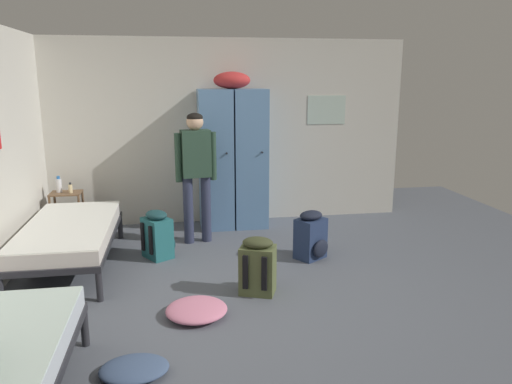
% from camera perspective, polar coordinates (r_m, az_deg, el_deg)
% --- Properties ---
extents(ground_plane, '(8.36, 8.36, 0.00)m').
position_cam_1_polar(ground_plane, '(4.65, 0.54, -12.20)').
color(ground_plane, '#565B66').
extents(room_backdrop, '(4.98, 5.28, 2.52)m').
position_cam_1_polar(room_backdrop, '(5.51, -14.86, 5.04)').
color(room_backdrop, beige).
rests_on(room_backdrop, ground_plane).
extents(locker_bank, '(0.90, 0.55, 2.07)m').
position_cam_1_polar(locker_bank, '(6.60, -2.72, 4.20)').
color(locker_bank, '#5B84B2').
rests_on(locker_bank, ground_plane).
extents(shelf_unit, '(0.38, 0.30, 0.57)m').
position_cam_1_polar(shelf_unit, '(6.75, -21.06, -1.89)').
color(shelf_unit, brown).
rests_on(shelf_unit, ground_plane).
extents(bed_left_rear, '(0.90, 1.90, 0.49)m').
position_cam_1_polar(bed_left_rear, '(5.60, -20.86, -4.47)').
color(bed_left_rear, '#28282D').
rests_on(bed_left_rear, ground_plane).
extents(person_traveler, '(0.50, 0.25, 1.59)m').
position_cam_1_polar(person_traveler, '(5.96, -6.97, 3.05)').
color(person_traveler, '#2D334C').
rests_on(person_traveler, ground_plane).
extents(water_bottle, '(0.07, 0.07, 0.21)m').
position_cam_1_polar(water_bottle, '(6.71, -21.92, 0.75)').
color(water_bottle, white).
rests_on(water_bottle, shelf_unit).
extents(lotion_bottle, '(0.05, 0.05, 0.13)m').
position_cam_1_polar(lotion_bottle, '(6.63, -20.74, 0.40)').
color(lotion_bottle, beige).
rests_on(lotion_bottle, shelf_unit).
extents(backpack_olive, '(0.39, 0.40, 0.55)m').
position_cam_1_polar(backpack_olive, '(4.67, 0.23, -8.64)').
color(backpack_olive, '#566038').
rests_on(backpack_olive, ground_plane).
extents(backpack_navy, '(0.41, 0.41, 0.55)m').
position_cam_1_polar(backpack_navy, '(5.56, 6.43, -5.11)').
color(backpack_navy, navy).
rests_on(backpack_navy, ground_plane).
extents(backpack_teal, '(0.41, 0.40, 0.55)m').
position_cam_1_polar(backpack_teal, '(5.66, -11.30, -4.94)').
color(backpack_teal, '#23666B').
rests_on(backpack_teal, ground_plane).
extents(clothes_pile_pink, '(0.53, 0.52, 0.11)m').
position_cam_1_polar(clothes_pile_pink, '(4.35, -6.91, -13.41)').
color(clothes_pile_pink, pink).
rests_on(clothes_pile_pink, ground_plane).
extents(clothes_pile_denim, '(0.48, 0.37, 0.09)m').
position_cam_1_polar(clothes_pile_denim, '(3.67, -13.96, -19.30)').
color(clothes_pile_denim, '#42567A').
rests_on(clothes_pile_denim, ground_plane).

